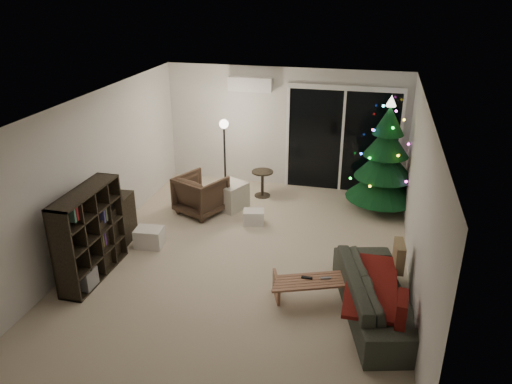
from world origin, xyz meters
TOP-DOWN VIEW (x-y plane):
  - room at (0.46, 1.49)m, footprint 6.50×7.51m
  - bookshelf at (-2.25, -0.98)m, footprint 0.54×1.42m
  - media_cabinet at (-2.25, -0.27)m, footprint 0.58×1.34m
  - stereo at (-2.25, -0.27)m, footprint 0.42×0.49m
  - armchair at (-1.25, 1.48)m, footprint 1.06×1.07m
  - ottoman at (-0.79, 1.82)m, footprint 0.74×0.74m
  - cardboard_box_a at (-1.66, 0.04)m, footprint 0.48×0.38m
  - cardboard_box_b at (-0.17, 1.24)m, footprint 0.42×0.35m
  - side_table at (-0.30, 2.50)m, footprint 0.51×0.51m
  - floor_lamp at (-1.00, 2.23)m, footprint 0.25×0.25m
  - sofa at (2.05, -0.96)m, footprint 1.34×2.25m
  - sofa_throw at (1.95, -0.96)m, footprint 0.66×1.52m
  - cushion_a at (2.30, -0.31)m, footprint 0.16×0.41m
  - cushion_b at (2.30, -1.61)m, footprint 0.15×0.41m
  - coffee_table at (1.25, -0.90)m, footprint 1.27×0.82m
  - remote_a at (1.10, -0.90)m, footprint 0.15×0.04m
  - remote_b at (1.35, -0.85)m, footprint 0.14×0.09m
  - christmas_tree at (2.06, 2.43)m, footprint 1.40×1.40m

SIDE VIEW (x-z plane):
  - cardboard_box_b at x=-0.17m, z-range 0.00..0.26m
  - cardboard_box_a at x=-1.66m, z-range 0.00..0.32m
  - coffee_table at x=1.25m, z-range 0.00..0.38m
  - ottoman at x=-0.79m, z-range 0.00..0.50m
  - side_table at x=-0.30m, z-range 0.00..0.54m
  - sofa at x=2.05m, z-range 0.00..0.62m
  - armchair at x=-1.25m, z-range 0.00..0.74m
  - remote_a at x=1.10m, z-range 0.38..0.40m
  - remote_b at x=1.35m, z-range 0.38..0.40m
  - media_cabinet at x=-2.25m, z-range 0.00..0.82m
  - sofa_throw at x=1.95m, z-range 0.42..0.47m
  - cushion_a at x=2.30m, z-range 0.35..0.76m
  - cushion_b at x=2.30m, z-range 0.35..0.76m
  - bookshelf at x=-2.25m, z-range 0.00..1.38m
  - floor_lamp at x=-1.00m, z-range 0.00..1.57m
  - stereo at x=-2.25m, z-range 0.82..1.00m
  - room at x=0.46m, z-range -0.28..2.32m
  - christmas_tree at x=2.06m, z-range 0.00..2.21m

